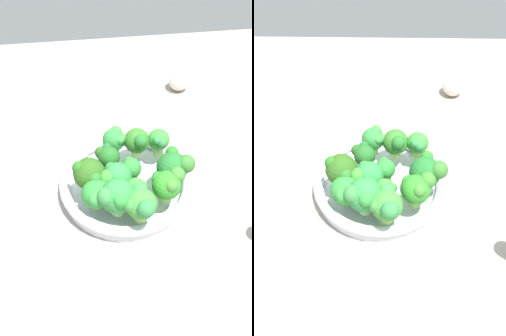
{
  "view_description": "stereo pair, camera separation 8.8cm",
  "coord_description": "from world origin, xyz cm",
  "views": [
    {
      "loc": [
        59.79,
        -10.79,
        70.18
      ],
      "look_at": [
        -0.84,
        -3.16,
        6.93
      ],
      "focal_mm": 46.42,
      "sensor_mm": 36.0,
      "label": 1
    },
    {
      "loc": [
        60.26,
        -2.02,
        70.18
      ],
      "look_at": [
        -0.84,
        -3.16,
        6.93
      ],
      "focal_mm": 46.42,
      "sensor_mm": 36.0,
      "label": 2
    }
  ],
  "objects": [
    {
      "name": "broccoli_floret_10",
      "position": [
        10.03,
        -1.8,
        8.41
      ],
      "size": [
        7.74,
        6.53,
        7.54
      ],
      "color": "#9FC865",
      "rests_on": "bowl"
    },
    {
      "name": "garlic_bulb",
      "position": [
        -35.49,
        15.53,
        2.76
      ],
      "size": [
        5.52,
        5.52,
        5.52
      ],
      "primitive_type": "sphere",
      "color": "#F1E0D2",
      "rests_on": "ground_plane"
    },
    {
      "name": "broccoli_floret_9",
      "position": [
        1.76,
        6.08,
        8.73
      ],
      "size": [
        7.05,
        7.47,
        7.99
      ],
      "color": "#86CC5D",
      "rests_on": "bowl"
    },
    {
      "name": "broccoli_floret_4",
      "position": [
        1.7,
        -10.72,
        8.73
      ],
      "size": [
        6.78,
        6.4,
        8.05
      ],
      "color": "#91D366",
      "rests_on": "bowl"
    },
    {
      "name": "broccoli_floret_11",
      "position": [
        2.14,
        -5.61,
        7.76
      ],
      "size": [
        6.25,
        6.8,
        6.7
      ],
      "color": "#88C561",
      "rests_on": "bowl"
    },
    {
      "name": "ground_plane",
      "position": [
        0.0,
        0.0,
        -1.25
      ],
      "size": [
        130.0,
        130.0,
        2.5
      ],
      "primitive_type": "cube",
      "color": "#9D9489"
    },
    {
      "name": "broccoli_floret_8",
      "position": [
        8.07,
        -6.01,
        8.7
      ],
      "size": [
        7.07,
        7.32,
        8.07
      ],
      "color": "#99D374",
      "rests_on": "bowl"
    },
    {
      "name": "broccoli_floret_7",
      "position": [
        -0.69,
        -2.21,
        6.82
      ],
      "size": [
        4.54,
        4.24,
        5.17
      ],
      "color": "#9ED961",
      "rests_on": "bowl"
    },
    {
      "name": "broccoli_floret_0",
      "position": [
        6.4,
        -9.7,
        7.84
      ],
      "size": [
        6.18,
        5.69,
        6.65
      ],
      "color": "#87C056",
      "rests_on": "bowl"
    },
    {
      "name": "broccoli_floret_5",
      "position": [
        6.01,
        3.95,
        8.64
      ],
      "size": [
        5.71,
        6.6,
        7.72
      ],
      "color": "#85B85D",
      "rests_on": "bowl"
    },
    {
      "name": "broccoli_floret_3",
      "position": [
        5.34,
        -2.03,
        7.19
      ],
      "size": [
        4.72,
        4.5,
        5.61
      ],
      "color": "#98CA6E",
      "rests_on": "bowl"
    },
    {
      "name": "broccoli_floret_6",
      "position": [
        -3.73,
        -6.57,
        7.65
      ],
      "size": [
        5.12,
        5.07,
        6.2
      ],
      "color": "#92D564",
      "rests_on": "bowl"
    },
    {
      "name": "broccoli_floret_12",
      "position": [
        -6.97,
        4.63,
        7.92
      ],
      "size": [
        4.97,
        4.66,
        6.51
      ],
      "color": "#86B752",
      "rests_on": "bowl"
    },
    {
      "name": "broccoli_floret_2",
      "position": [
        -8.72,
        -4.57,
        7.69
      ],
      "size": [
        5.12,
        5.5,
        6.23
      ],
      "color": "#8FDB6B",
      "rests_on": "bowl"
    },
    {
      "name": "bowl",
      "position": [
        -0.84,
        -3.16,
        2.0
      ],
      "size": [
        27.91,
        27.91,
        3.93
      ],
      "color": "silver",
      "rests_on": "ground_plane"
    },
    {
      "name": "broccoli_floret_1",
      "position": [
        -7.18,
        0.2,
        8.01
      ],
      "size": [
        6.08,
        5.47,
        6.98
      ],
      "color": "#9FCC67",
      "rests_on": "bowl"
    }
  ]
}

